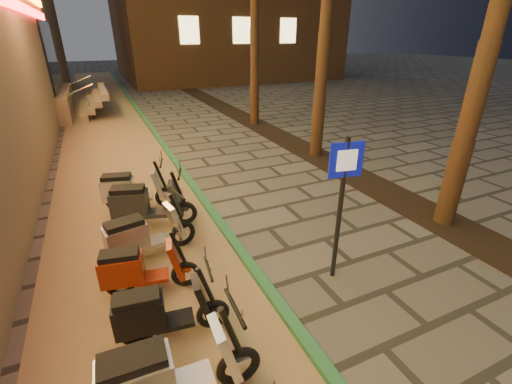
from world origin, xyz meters
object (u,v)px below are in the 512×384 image
scooter_5 (164,376)px  scooter_9 (143,204)px  scooter_8 (141,236)px  scooter_7 (138,269)px  pedestrian_sign (342,192)px  scooter_10 (130,190)px  scooter_6 (158,313)px

scooter_5 → scooter_9: 4.17m
scooter_8 → scooter_7: bearing=-113.2°
pedestrian_sign → scooter_8: bearing=157.6°
pedestrian_sign → scooter_9: bearing=141.3°
scooter_7 → scooter_10: (0.22, 3.03, 0.05)m
scooter_8 → scooter_9: scooter_9 is taller
pedestrian_sign → scooter_10: pedestrian_sign is taller
pedestrian_sign → scooter_10: size_ratio=1.48×
scooter_6 → scooter_10: 4.09m
scooter_5 → scooter_10: size_ratio=1.04×
pedestrian_sign → scooter_10: bearing=135.5°
scooter_8 → scooter_10: 2.14m
scooter_9 → scooter_6: bearing=-77.9°
scooter_6 → scooter_9: size_ratio=0.87×
pedestrian_sign → scooter_7: pedestrian_sign is taller
scooter_9 → scooter_10: bearing=116.7°
scooter_5 → scooter_8: bearing=88.7°
scooter_5 → scooter_8: 2.95m
scooter_5 → scooter_9: (0.38, 4.15, 0.00)m
scooter_7 → pedestrian_sign: bearing=-6.0°
pedestrian_sign → scooter_10: 4.96m
scooter_8 → scooter_10: (0.04, 2.14, 0.00)m
scooter_6 → scooter_7: (-0.12, 1.06, -0.00)m
scooter_6 → scooter_8: 1.95m
scooter_7 → scooter_9: size_ratio=0.87×
scooter_5 → scooter_6: (0.11, 1.00, -0.07)m
scooter_8 → scooter_10: size_ratio=1.00×
scooter_5 → scooter_10: 5.09m
scooter_8 → scooter_10: scooter_10 is taller
pedestrian_sign → scooter_7: bearing=173.2°
scooter_7 → scooter_6: bearing=-72.4°
scooter_6 → scooter_9: (0.26, 3.15, 0.07)m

